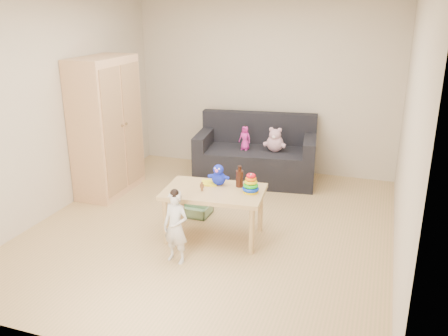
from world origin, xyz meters
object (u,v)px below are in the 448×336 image
at_px(sofa, 255,165).
at_px(play_table, 214,214).
at_px(toddler, 176,228).
at_px(wardrobe, 106,127).

bearing_deg(sofa, play_table, -96.04).
xyz_separation_m(play_table, toddler, (-0.18, -0.62, 0.09)).
relative_size(play_table, toddler, 1.45).
xyz_separation_m(wardrobe, sofa, (1.78, 1.06, -0.68)).
distance_m(wardrobe, play_table, 2.12).
relative_size(wardrobe, play_table, 1.71).
bearing_deg(toddler, sofa, 97.43).
xyz_separation_m(wardrobe, play_table, (1.84, -0.84, -0.63)).
bearing_deg(play_table, toddler, -106.26).
bearing_deg(play_table, wardrobe, 155.38).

